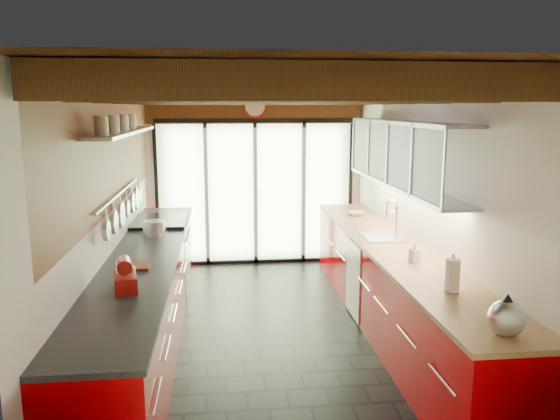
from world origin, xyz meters
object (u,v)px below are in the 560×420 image
Objects in this scene: bowl at (356,214)px; stand_mixer at (125,277)px; soap_bottle at (415,252)px; paper_towel at (453,276)px; kettle at (507,316)px.

stand_mixer is at bearing -132.83° from bowl.
bowl is at bearing 47.17° from stand_mixer.
stand_mixer reaches higher than bowl.
paper_towel is at bearing -90.00° from soap_bottle.
stand_mixer is 1.49× the size of bowl.
kettle is 3.88m from bowl.
bowl is at bearing 90.00° from paper_towel.
stand_mixer is 1.78× the size of soap_bottle.
kettle reaches higher than stand_mixer.
bowl is (0.00, 2.22, -0.06)m from soap_bottle.
soap_bottle is (0.00, 0.84, -0.04)m from paper_towel.
soap_bottle is (2.54, 0.52, -0.01)m from stand_mixer.
kettle is 1.63× the size of soap_bottle.
kettle reaches higher than soap_bottle.
stand_mixer is at bearing -168.49° from soap_bottle.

